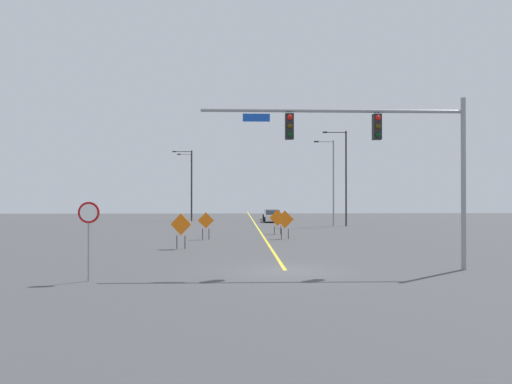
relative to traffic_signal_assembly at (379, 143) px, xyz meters
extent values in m
plane|color=#444447|center=(-3.83, 0.01, -5.20)|extent=(141.91, 141.91, 0.00)
cube|color=yellow|center=(-3.83, 39.43, -5.19)|extent=(0.16, 78.84, 0.01)
cylinder|color=gray|center=(3.51, 0.01, -1.67)|extent=(0.20, 0.20, 7.06)
cylinder|color=gray|center=(-1.87, 0.01, 1.29)|extent=(10.76, 0.14, 0.14)
cube|color=black|center=(-0.07, 0.01, 0.64)|extent=(0.34, 0.32, 1.05)
sphere|color=red|center=(-0.07, -0.16, 0.99)|extent=(0.22, 0.22, 0.22)
sphere|color=#3C3106|center=(-0.07, -0.16, 0.64)|extent=(0.22, 0.22, 0.22)
sphere|color=black|center=(-0.07, -0.16, 0.29)|extent=(0.22, 0.22, 0.22)
cube|color=black|center=(-3.66, 0.01, 0.64)|extent=(0.34, 0.32, 1.05)
sphere|color=red|center=(-3.66, -0.16, 0.99)|extent=(0.22, 0.22, 0.22)
sphere|color=#3C3106|center=(-3.66, -0.16, 0.64)|extent=(0.22, 0.22, 0.22)
sphere|color=black|center=(-3.66, -0.16, 0.29)|extent=(0.22, 0.22, 0.22)
cube|color=#1447B7|center=(-5.00, 0.01, 1.00)|extent=(1.10, 0.03, 0.32)
cylinder|color=gray|center=(-11.03, -2.32, -4.17)|extent=(0.07, 0.07, 2.05)
cylinder|color=#B20F14|center=(-11.03, -2.32, -2.77)|extent=(0.76, 0.03, 0.76)
cylinder|color=white|center=(-11.03, -2.34, -2.77)|extent=(0.61, 0.01, 0.61)
cylinder|color=black|center=(-11.42, 42.91, -0.84)|extent=(0.16, 0.16, 8.71)
cylinder|color=black|center=(-12.50, 42.91, 3.37)|extent=(2.15, 0.08, 0.08)
cube|color=#262628|center=(-13.58, 42.91, 3.37)|extent=(0.44, 0.24, 0.14)
cylinder|color=gray|center=(-11.71, 45.41, -0.90)|extent=(0.16, 0.16, 8.59)
cylinder|color=gray|center=(-12.51, 45.41, 3.24)|extent=(1.60, 0.08, 0.08)
cube|color=#262628|center=(-13.30, 45.41, 3.24)|extent=(0.44, 0.24, 0.14)
cylinder|color=gray|center=(4.09, 31.60, -0.80)|extent=(0.16, 0.16, 8.79)
cylinder|color=gray|center=(3.20, 31.60, 3.45)|extent=(1.77, 0.08, 0.08)
cube|color=#262628|center=(2.31, 31.60, 3.45)|extent=(0.44, 0.24, 0.14)
cylinder|color=black|center=(5.23, 30.85, -0.36)|extent=(0.16, 0.16, 9.66)
cylinder|color=black|center=(4.16, 30.85, 4.32)|extent=(2.14, 0.08, 0.08)
cube|color=#262628|center=(3.09, 30.85, 4.32)|extent=(0.44, 0.24, 0.14)
cube|color=orange|center=(-9.01, 8.86, -3.79)|extent=(1.23, 0.34, 1.26)
cylinder|color=black|center=(-9.24, 8.92, -4.82)|extent=(0.05, 0.05, 0.76)
cylinder|color=black|center=(-8.77, 8.80, -4.82)|extent=(0.05, 0.05, 0.76)
cube|color=orange|center=(-7.97, 15.21, -3.86)|extent=(1.13, 0.20, 1.14)
cylinder|color=black|center=(-8.19, 15.18, -4.82)|extent=(0.05, 0.05, 0.75)
cylinder|color=black|center=(-7.75, 15.24, -4.82)|extent=(0.05, 0.05, 0.75)
cube|color=orange|center=(-2.41, 15.51, -3.81)|extent=(1.27, 0.12, 1.27)
cylinder|color=black|center=(-2.66, 15.49, -4.83)|extent=(0.05, 0.05, 0.73)
cylinder|color=black|center=(-2.16, 15.53, -4.83)|extent=(0.05, 0.05, 0.73)
cube|color=orange|center=(-2.58, 19.97, -3.88)|extent=(1.31, 0.15, 1.31)
cylinder|color=black|center=(-2.84, 19.95, -4.87)|extent=(0.05, 0.05, 0.64)
cylinder|color=black|center=(-2.33, 19.99, -4.87)|extent=(0.05, 0.05, 0.64)
cube|color=white|center=(-1.66, 39.81, -4.68)|extent=(1.82, 4.57, 0.72)
cube|color=#333D47|center=(-1.66, 39.58, -4.04)|extent=(1.62, 2.07, 0.56)
cylinder|color=black|center=(-0.76, 41.39, -4.88)|extent=(0.22, 0.64, 0.64)
cylinder|color=black|center=(-2.54, 41.41, -4.88)|extent=(0.22, 0.64, 0.64)
cylinder|color=black|center=(-0.78, 38.21, -4.88)|extent=(0.22, 0.64, 0.64)
cylinder|color=black|center=(-2.57, 38.22, -4.88)|extent=(0.22, 0.64, 0.64)
cube|color=red|center=(-1.36, 46.20, -4.75)|extent=(1.90, 3.89, 0.57)
cube|color=#333D47|center=(-1.35, 46.01, -4.16)|extent=(1.68, 2.30, 0.62)
cylinder|color=black|center=(-0.48, 47.57, -4.88)|extent=(0.24, 0.65, 0.64)
cylinder|color=black|center=(-2.29, 47.52, -4.88)|extent=(0.24, 0.65, 0.64)
cylinder|color=black|center=(-0.42, 44.88, -4.88)|extent=(0.24, 0.65, 0.64)
cylinder|color=black|center=(-2.23, 44.83, -4.88)|extent=(0.24, 0.65, 0.64)
camera|label=1|loc=(-5.76, -20.69, -2.21)|focal=36.01mm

